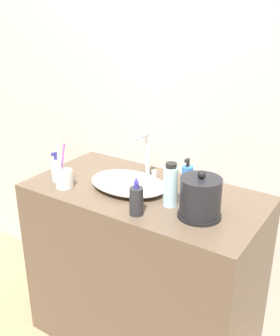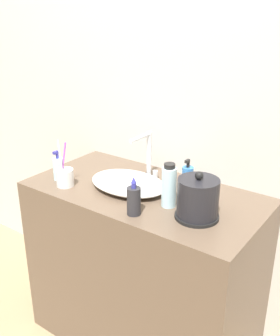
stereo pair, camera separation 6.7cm
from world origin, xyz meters
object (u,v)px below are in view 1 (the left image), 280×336
Objects in this scene: lotion_bottle at (57,170)px; hand_cream_bottle at (171,185)px; electric_kettle at (200,199)px; toothbrush_cup at (64,178)px; faucet at (147,153)px; mouthwash_bottle at (187,177)px; shampoo_bottle at (136,200)px.

lotion_bottle is 0.78× the size of hand_cream_bottle.
electric_kettle is 0.61m from toothbrush_cup.
mouthwash_bottle is (0.21, -0.00, -0.07)m from faucet.
electric_kettle is 0.24m from shampoo_bottle.
shampoo_bottle is (0.15, -0.31, -0.06)m from faucet.
hand_cream_bottle is (0.22, -0.17, -0.04)m from faucet.
mouthwash_bottle is 0.80× the size of hand_cream_bottle.
toothbrush_cup is at bearing -167.49° from hand_cream_bottle.
shampoo_bottle is at bearing -100.54° from mouthwash_bottle.
mouthwash_bottle is 0.17m from hand_cream_bottle.
electric_kettle is at bearing 4.46° from lotion_bottle.
shampoo_bottle is at bearing -4.49° from toothbrush_cup.
electric_kettle is at bearing -8.21° from hand_cream_bottle.
electric_kettle is 1.34× the size of lotion_bottle.
faucet is 0.22m from mouthwash_bottle.
lotion_bottle is (-0.68, -0.05, -0.02)m from electric_kettle.
electric_kettle is 0.14m from hand_cream_bottle.
hand_cream_bottle reaches higher than mouthwash_bottle.
lotion_bottle is at bearing -175.54° from electric_kettle.
electric_kettle reaches higher than hand_cream_bottle.
hand_cream_bottle reaches higher than shampoo_bottle.
faucet is at bearing 151.83° from electric_kettle.
electric_kettle is at bearing -51.72° from mouthwash_bottle.
hand_cream_bottle is at bearing -85.74° from mouthwash_bottle.
hand_cream_bottle is (0.01, -0.17, 0.03)m from mouthwash_bottle.
lotion_bottle is (-0.07, 0.03, 0.01)m from toothbrush_cup.
mouthwash_bottle is at bearing 128.28° from electric_kettle.
electric_kettle is 1.21× the size of shampoo_bottle.
mouthwash_bottle is at bearing 30.88° from toothbrush_cup.
toothbrush_cup reaches higher than hand_cream_bottle.
faucet is 1.18× the size of electric_kettle.
electric_kettle is 0.24m from mouthwash_bottle.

